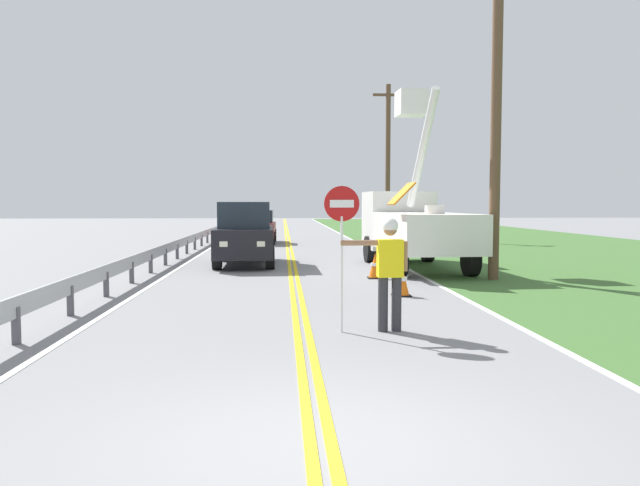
{
  "coord_description": "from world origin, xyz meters",
  "views": [
    {
      "loc": [
        -0.32,
        -5.05,
        2.06
      ],
      "look_at": [
        0.49,
        8.07,
        1.2
      ],
      "focal_mm": 34.26,
      "sensor_mm": 36.0,
      "label": 1
    }
  ],
  "objects_px": {
    "oncoming_suv_nearest": "(245,233)",
    "utility_pole_near": "(496,107)",
    "traffic_cone_mid": "(375,266)",
    "oncoming_sedan_second": "(257,227)",
    "traffic_cone_lead": "(402,281)",
    "stop_sign_paddle": "(342,225)",
    "flagger_worker": "(389,267)",
    "utility_bucket_truck": "(412,223)",
    "utility_pole_mid": "(388,159)"
  },
  "relations": [
    {
      "from": "utility_pole_near",
      "to": "traffic_cone_lead",
      "type": "bearing_deg",
      "value": -137.85
    },
    {
      "from": "utility_bucket_truck",
      "to": "flagger_worker",
      "type": "bearing_deg",
      "value": -104.19
    },
    {
      "from": "traffic_cone_mid",
      "to": "oncoming_sedan_second",
      "type": "bearing_deg",
      "value": 104.28
    },
    {
      "from": "flagger_worker",
      "to": "traffic_cone_mid",
      "type": "height_order",
      "value": "flagger_worker"
    },
    {
      "from": "stop_sign_paddle",
      "to": "oncoming_sedan_second",
      "type": "height_order",
      "value": "stop_sign_paddle"
    },
    {
      "from": "oncoming_suv_nearest",
      "to": "utility_pole_mid",
      "type": "bearing_deg",
      "value": 63.64
    },
    {
      "from": "utility_pole_mid",
      "to": "traffic_cone_mid",
      "type": "distance_m",
      "value": 19.65
    },
    {
      "from": "oncoming_suv_nearest",
      "to": "stop_sign_paddle",
      "type": "bearing_deg",
      "value": -78.7
    },
    {
      "from": "traffic_cone_lead",
      "to": "traffic_cone_mid",
      "type": "height_order",
      "value": "same"
    },
    {
      "from": "stop_sign_paddle",
      "to": "traffic_cone_lead",
      "type": "height_order",
      "value": "stop_sign_paddle"
    },
    {
      "from": "oncoming_suv_nearest",
      "to": "utility_pole_mid",
      "type": "relative_size",
      "value": 0.52
    },
    {
      "from": "stop_sign_paddle",
      "to": "oncoming_sedan_second",
      "type": "bearing_deg",
      "value": 95.81
    },
    {
      "from": "oncoming_sedan_second",
      "to": "traffic_cone_lead",
      "type": "xyz_separation_m",
      "value": [
        3.94,
        -18.3,
        -0.5
      ]
    },
    {
      "from": "traffic_cone_lead",
      "to": "traffic_cone_mid",
      "type": "bearing_deg",
      "value": 91.71
    },
    {
      "from": "traffic_cone_mid",
      "to": "stop_sign_paddle",
      "type": "bearing_deg",
      "value": -103.05
    },
    {
      "from": "oncoming_sedan_second",
      "to": "flagger_worker",
      "type": "bearing_deg",
      "value": -82.21
    },
    {
      "from": "utility_bucket_truck",
      "to": "oncoming_sedan_second",
      "type": "distance_m",
      "value": 13.44
    },
    {
      "from": "flagger_worker",
      "to": "utility_pole_mid",
      "type": "xyz_separation_m",
      "value": [
        4.44,
        25.72,
        3.59
      ]
    },
    {
      "from": "utility_bucket_truck",
      "to": "traffic_cone_lead",
      "type": "distance_m",
      "value": 6.32
    },
    {
      "from": "flagger_worker",
      "to": "utility_bucket_truck",
      "type": "height_order",
      "value": "utility_bucket_truck"
    },
    {
      "from": "oncoming_suv_nearest",
      "to": "traffic_cone_mid",
      "type": "distance_m",
      "value": 5.5
    },
    {
      "from": "utility_pole_mid",
      "to": "stop_sign_paddle",
      "type": "bearing_deg",
      "value": -101.45
    },
    {
      "from": "flagger_worker",
      "to": "traffic_cone_lead",
      "type": "xyz_separation_m",
      "value": [
        0.93,
        3.68,
        -0.71
      ]
    },
    {
      "from": "flagger_worker",
      "to": "utility_pole_near",
      "type": "xyz_separation_m",
      "value": [
        3.98,
        6.44,
        3.57
      ]
    },
    {
      "from": "traffic_cone_lead",
      "to": "oncoming_sedan_second",
      "type": "bearing_deg",
      "value": 102.14
    },
    {
      "from": "utility_pole_mid",
      "to": "traffic_cone_lead",
      "type": "distance_m",
      "value": 22.73
    },
    {
      "from": "flagger_worker",
      "to": "utility_pole_mid",
      "type": "distance_m",
      "value": 26.35
    },
    {
      "from": "traffic_cone_lead",
      "to": "flagger_worker",
      "type": "bearing_deg",
      "value": -104.18
    },
    {
      "from": "stop_sign_paddle",
      "to": "utility_bucket_truck",
      "type": "xyz_separation_m",
      "value": [
        3.22,
        9.73,
        -0.29
      ]
    },
    {
      "from": "flagger_worker",
      "to": "oncoming_suv_nearest",
      "type": "xyz_separation_m",
      "value": [
        -2.94,
        10.83,
        0.01
      ]
    },
    {
      "from": "utility_pole_near",
      "to": "utility_pole_mid",
      "type": "height_order",
      "value": "utility_pole_mid"
    },
    {
      "from": "stop_sign_paddle",
      "to": "oncoming_sedan_second",
      "type": "distance_m",
      "value": 22.13
    },
    {
      "from": "flagger_worker",
      "to": "utility_bucket_truck",
      "type": "distance_m",
      "value": 10.03
    },
    {
      "from": "utility_bucket_truck",
      "to": "traffic_cone_lead",
      "type": "xyz_separation_m",
      "value": [
        -1.53,
        -6.03,
        -1.08
      ]
    },
    {
      "from": "utility_bucket_truck",
      "to": "traffic_cone_mid",
      "type": "xyz_separation_m",
      "value": [
        -1.62,
        -2.82,
        -1.08
      ]
    },
    {
      "from": "oncoming_suv_nearest",
      "to": "utility_pole_near",
      "type": "bearing_deg",
      "value": -32.39
    },
    {
      "from": "oncoming_suv_nearest",
      "to": "utility_pole_mid",
      "type": "distance_m",
      "value": 17.0
    },
    {
      "from": "stop_sign_paddle",
      "to": "traffic_cone_lead",
      "type": "relative_size",
      "value": 3.33
    },
    {
      "from": "oncoming_suv_nearest",
      "to": "utility_pole_near",
      "type": "distance_m",
      "value": 8.93
    },
    {
      "from": "oncoming_suv_nearest",
      "to": "utility_pole_near",
      "type": "xyz_separation_m",
      "value": [
        6.92,
        -4.39,
        3.55
      ]
    },
    {
      "from": "flagger_worker",
      "to": "traffic_cone_mid",
      "type": "distance_m",
      "value": 6.98
    },
    {
      "from": "traffic_cone_lead",
      "to": "traffic_cone_mid",
      "type": "relative_size",
      "value": 1.0
    },
    {
      "from": "stop_sign_paddle",
      "to": "oncoming_sedan_second",
      "type": "relative_size",
      "value": 0.56
    },
    {
      "from": "flagger_worker",
      "to": "traffic_cone_mid",
      "type": "relative_size",
      "value": 2.61
    },
    {
      "from": "utility_pole_mid",
      "to": "traffic_cone_mid",
      "type": "relative_size",
      "value": 12.72
    },
    {
      "from": "stop_sign_paddle",
      "to": "oncoming_suv_nearest",
      "type": "distance_m",
      "value": 11.08
    },
    {
      "from": "utility_pole_mid",
      "to": "utility_bucket_truck",
      "type": "bearing_deg",
      "value": -97.08
    },
    {
      "from": "traffic_cone_mid",
      "to": "traffic_cone_lead",
      "type": "bearing_deg",
      "value": -88.29
    },
    {
      "from": "flagger_worker",
      "to": "oncoming_sedan_second",
      "type": "distance_m",
      "value": 22.19
    },
    {
      "from": "flagger_worker",
      "to": "utility_bucket_truck",
      "type": "bearing_deg",
      "value": 75.81
    }
  ]
}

